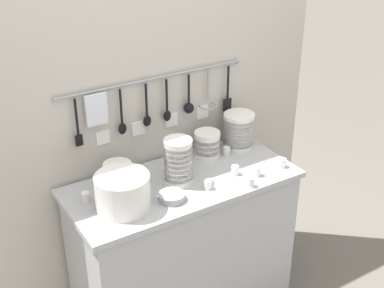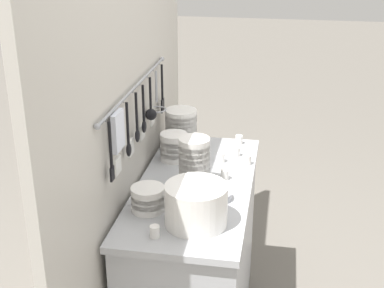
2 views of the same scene
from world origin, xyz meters
name	(u,v)px [view 1 (image 1 of 2)]	position (x,y,z in m)	size (l,w,h in m)	color
counter	(183,251)	(0.00, 0.00, 0.44)	(1.16, 0.52, 0.88)	#ADAFB5
back_wall	(153,138)	(0.00, 0.29, 0.99)	(1.96, 0.11, 1.97)	#BCB7AD
bowl_stack_nested_right	(178,161)	(-0.02, 0.00, 1.00)	(0.14, 0.14, 0.23)	white
bowl_stack_tall_left	(207,144)	(0.24, 0.15, 0.95)	(0.14, 0.14, 0.14)	white
bowl_stack_wide_centre	(239,130)	(0.45, 0.15, 0.98)	(0.17, 0.17, 0.20)	white
bowl_stack_back_corner	(118,173)	(-0.27, 0.15, 0.93)	(0.14, 0.14, 0.10)	white
plate_stack	(123,192)	(-0.35, -0.06, 0.96)	(0.25, 0.25, 0.17)	white
steel_mixing_bowl	(172,197)	(-0.13, -0.12, 0.90)	(0.13, 0.13, 0.03)	#93969E
cup_front_right	(235,170)	(0.26, -0.09, 0.91)	(0.04, 0.04, 0.05)	white
cup_back_right	(250,182)	(0.25, -0.22, 0.91)	(0.04, 0.04, 0.05)	white
cup_front_left	(227,151)	(0.34, 0.10, 0.91)	(0.04, 0.04, 0.05)	white
cup_centre	(257,171)	(0.34, -0.16, 0.91)	(0.04, 0.04, 0.05)	white
cup_beside_plates	(208,184)	(0.07, -0.13, 0.91)	(0.04, 0.04, 0.05)	white
cup_edge_near	(282,163)	(0.51, -0.15, 0.91)	(0.04, 0.04, 0.05)	white
cup_edge_far	(86,197)	(-0.47, 0.07, 0.91)	(0.04, 0.04, 0.05)	white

